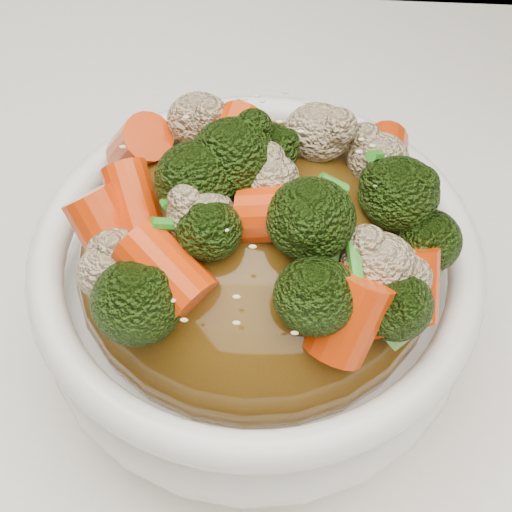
# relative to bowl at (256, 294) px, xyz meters

# --- Properties ---
(tablecloth) EXTENTS (1.20, 0.80, 0.04)m
(tablecloth) POSITION_rel_bowl_xyz_m (0.01, -0.05, -0.06)
(tablecloth) COLOR white
(tablecloth) RESTS_ON dining_table
(bowl) EXTENTS (0.25, 0.25, 0.09)m
(bowl) POSITION_rel_bowl_xyz_m (0.00, 0.00, 0.00)
(bowl) COLOR white
(bowl) RESTS_ON tablecloth
(sauce_base) EXTENTS (0.20, 0.20, 0.10)m
(sauce_base) POSITION_rel_bowl_xyz_m (0.00, 0.00, 0.03)
(sauce_base) COLOR #4C310D
(sauce_base) RESTS_ON bowl
(carrots) EXTENTS (0.20, 0.20, 0.05)m
(carrots) POSITION_rel_bowl_xyz_m (0.00, 0.00, 0.10)
(carrots) COLOR #D03806
(carrots) RESTS_ON sauce_base
(broccoli) EXTENTS (0.20, 0.20, 0.05)m
(broccoli) POSITION_rel_bowl_xyz_m (0.00, 0.00, 0.10)
(broccoli) COLOR black
(broccoli) RESTS_ON sauce_base
(cauliflower) EXTENTS (0.20, 0.20, 0.04)m
(cauliflower) POSITION_rel_bowl_xyz_m (0.00, 0.00, 0.09)
(cauliflower) COLOR tan
(cauliflower) RESTS_ON sauce_base
(scallions) EXTENTS (0.15, 0.15, 0.02)m
(scallions) POSITION_rel_bowl_xyz_m (0.00, -0.00, 0.10)
(scallions) COLOR #297F1D
(scallions) RESTS_ON sauce_base
(sesame_seeds) EXTENTS (0.18, 0.18, 0.01)m
(sesame_seeds) POSITION_rel_bowl_xyz_m (0.00, 0.00, 0.10)
(sesame_seeds) COLOR beige
(sesame_seeds) RESTS_ON sauce_base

